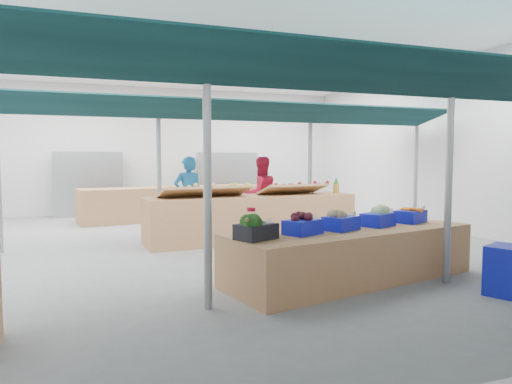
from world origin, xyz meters
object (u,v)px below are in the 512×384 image
fruit_counter (252,218)px  vendor_left (188,196)px  veg_counter (351,254)px  crate_stack (505,270)px  vendor_right (261,194)px

fruit_counter → vendor_left: vendor_left is taller
veg_counter → crate_stack: size_ratio=5.97×
fruit_counter → vendor_left: 1.68m
crate_stack → veg_counter: bearing=138.6°
vendor_left → vendor_right: size_ratio=1.00×
crate_stack → vendor_left: size_ratio=0.35×
fruit_counter → crate_stack: bearing=-73.5°
veg_counter → fruit_counter: size_ratio=0.84×
veg_counter → vendor_right: size_ratio=2.10×
veg_counter → crate_stack: veg_counter is taller
fruit_counter → vendor_left: size_ratio=2.50×
vendor_right → crate_stack: bearing=97.7°
veg_counter → vendor_left: size_ratio=2.10×
crate_stack → vendor_left: bearing=116.9°
veg_counter → crate_stack: bearing=-54.5°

